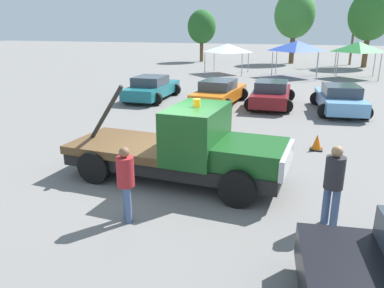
% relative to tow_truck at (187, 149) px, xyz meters
% --- Properties ---
extents(ground_plane, '(160.00, 160.00, 0.00)m').
position_rel_tow_truck_xyz_m(ground_plane, '(-0.36, 0.02, -0.90)').
color(ground_plane, slate).
extents(tow_truck, '(6.06, 2.50, 2.51)m').
position_rel_tow_truck_xyz_m(tow_truck, '(0.00, 0.00, 0.00)').
color(tow_truck, black).
rests_on(tow_truck, ground).
extents(person_near_truck, '(0.39, 0.39, 1.76)m').
position_rel_tow_truck_xyz_m(person_near_truck, '(3.62, -1.36, 0.11)').
color(person_near_truck, '#475B84').
rests_on(person_near_truck, ground).
extents(person_at_hood, '(0.37, 0.37, 1.67)m').
position_rel_tow_truck_xyz_m(person_at_hood, '(-0.53, -2.46, 0.06)').
color(person_at_hood, '#475B84').
rests_on(person_at_hood, ground).
extents(parked_car_teal, '(2.47, 4.72, 1.34)m').
position_rel_tow_truck_xyz_m(parked_car_teal, '(-5.62, 10.59, -0.25)').
color(parked_car_teal, '#196670').
rests_on(parked_car_teal, ground).
extents(parked_car_orange, '(2.55, 4.93, 1.34)m').
position_rel_tow_truck_xyz_m(parked_car_orange, '(-1.60, 10.27, -0.25)').
color(parked_car_orange, orange).
rests_on(parked_car_orange, ground).
extents(parked_car_maroon, '(2.44, 4.67, 1.34)m').
position_rel_tow_truck_xyz_m(parked_car_maroon, '(1.08, 10.74, -0.25)').
color(parked_car_maroon, maroon).
rests_on(parked_car_maroon, ground).
extents(parked_car_skyblue, '(2.75, 4.74, 1.34)m').
position_rel_tow_truck_xyz_m(parked_car_skyblue, '(4.39, 10.29, -0.25)').
color(parked_car_skyblue, '#669ED1').
rests_on(parked_car_skyblue, ground).
extents(canopy_tent_white, '(3.25, 3.25, 2.55)m').
position_rel_tow_truck_xyz_m(canopy_tent_white, '(-4.18, 23.83, 1.28)').
color(canopy_tent_white, '#9E9EA3').
rests_on(canopy_tent_white, ground).
extents(canopy_tent_blue, '(3.48, 3.48, 2.89)m').
position_rel_tow_truck_xyz_m(canopy_tent_blue, '(1.65, 23.20, 1.58)').
color(canopy_tent_blue, '#9E9EA3').
rests_on(canopy_tent_blue, ground).
extents(canopy_tent_green, '(3.11, 3.11, 2.83)m').
position_rel_tow_truck_xyz_m(canopy_tent_green, '(6.32, 24.04, 1.53)').
color(canopy_tent_green, '#9E9EA3').
rests_on(canopy_tent_green, ground).
extents(tree_left, '(3.25, 3.25, 5.80)m').
position_rel_tow_truck_xyz_m(tree_left, '(-9.53, 34.17, 2.99)').
color(tree_left, brown).
rests_on(tree_left, ground).
extents(tree_center, '(4.32, 4.32, 7.71)m').
position_rel_tow_truck_xyz_m(tree_center, '(0.65, 35.02, 4.27)').
color(tree_center, brown).
rests_on(tree_center, ground).
extents(tree_right, '(4.14, 4.14, 7.39)m').
position_rel_tow_truck_xyz_m(tree_right, '(7.93, 33.10, 4.05)').
color(tree_right, brown).
rests_on(tree_right, ground).
extents(traffic_cone, '(0.40, 0.40, 0.55)m').
position_rel_tow_truck_xyz_m(traffic_cone, '(3.37, 3.82, -0.65)').
color(traffic_cone, black).
rests_on(traffic_cone, ground).
extents(utility_pole, '(2.20, 0.24, 9.24)m').
position_rel_tow_truck_xyz_m(utility_pole, '(6.78, 35.42, 3.98)').
color(utility_pole, brown).
rests_on(utility_pole, ground).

